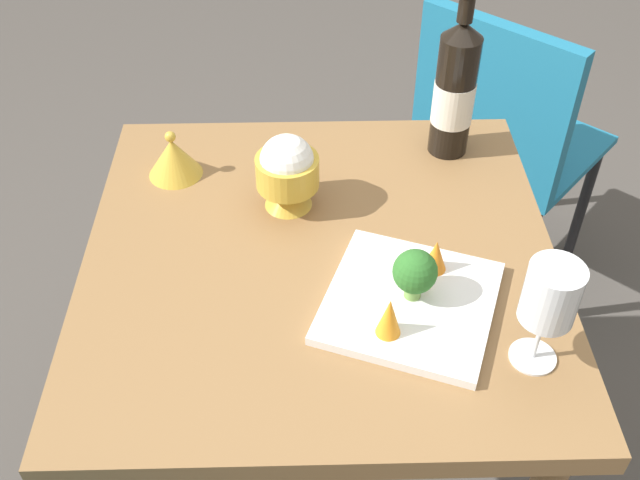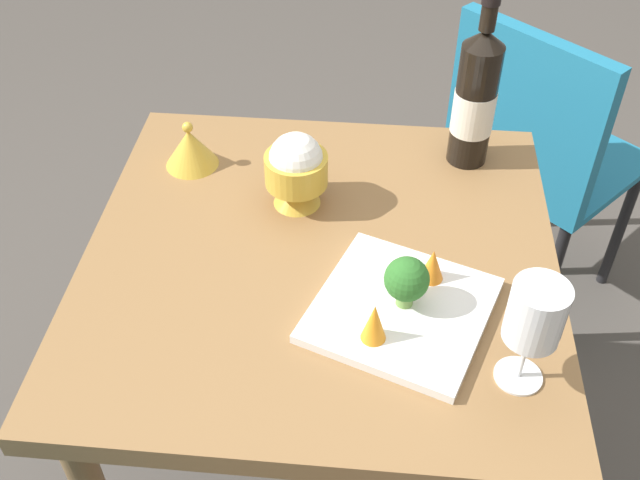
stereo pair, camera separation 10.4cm
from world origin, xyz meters
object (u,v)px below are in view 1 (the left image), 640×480
chair_near_window (499,133)px  carrot_garnish_right (436,255)px  wine_glass (551,296)px  rice_bowl_lid (174,157)px  carrot_garnish_left (389,317)px  broccoli_floret (415,273)px  serving_plate (410,302)px  wine_bottle (455,89)px  rice_bowl (287,171)px

chair_near_window → carrot_garnish_right: (-0.71, 0.29, 0.26)m
wine_glass → rice_bowl_lid: size_ratio=1.79×
carrot_garnish_left → carrot_garnish_right: 0.16m
broccoli_floret → carrot_garnish_right: (0.06, -0.04, -0.02)m
rice_bowl_lid → carrot_garnish_left: rice_bowl_lid is taller
rice_bowl_lid → broccoli_floret: broccoli_floret is taller
wine_glass → carrot_garnish_right: wine_glass is taller
rice_bowl_lid → serving_plate: (-0.34, -0.40, -0.03)m
rice_bowl_lid → broccoli_floret: bearing=-129.9°
chair_near_window → carrot_garnish_left: (-0.84, 0.37, 0.26)m
rice_bowl_lid → carrot_garnish_right: bearing=-122.2°
rice_bowl_lid → carrot_garnish_right: 0.52m
wine_bottle → rice_bowl_lid: bearing=97.3°
rice_bowl_lid → broccoli_floret: (-0.34, -0.40, 0.03)m
rice_bowl → serving_plate: size_ratio=0.44×
rice_bowl_lid → carrot_garnish_right: rice_bowl_lid is taller
chair_near_window → rice_bowl_lid: (-0.43, 0.73, 0.25)m
chair_near_window → wine_bottle: 0.55m
wine_glass → broccoli_floret: (0.11, 0.16, -0.06)m
carrot_garnish_right → broccoli_floret: bearing=144.8°
broccoli_floret → rice_bowl_lid: bearing=50.1°
rice_bowl_lid → wine_glass: bearing=-128.5°
serving_plate → wine_glass: bearing=-122.2°
chair_near_window → wine_glass: (-0.88, 0.17, 0.34)m
broccoli_floret → carrot_garnish_right: bearing=-35.2°
carrot_garnish_left → rice_bowl: bearing=25.2°
carrot_garnish_left → wine_glass: bearing=-100.9°
broccoli_floret → carrot_garnish_left: 0.09m
serving_plate → rice_bowl: bearing=37.0°
wine_bottle → broccoli_floret: 0.42m
rice_bowl_lid → carrot_garnish_right: (-0.28, -0.44, 0.01)m
wine_glass → carrot_garnish_left: 0.22m
rice_bowl → rice_bowl_lid: size_ratio=1.42×
rice_bowl → rice_bowl_lid: bearing=65.8°
wine_bottle → broccoli_floret: bearing=164.1°
broccoli_floret → rice_bowl: bearing=38.4°
rice_bowl → chair_near_window: bearing=-44.7°
wine_glass → rice_bowl: (0.35, 0.35, -0.05)m
wine_glass → rice_bowl_lid: 0.73m
rice_bowl_lid → serving_plate: bearing=-130.8°
wine_glass → rice_bowl_lid: (0.45, 0.56, -0.09)m
serving_plate → carrot_garnish_left: size_ratio=4.79×
wine_bottle → serving_plate: bearing=163.8°
wine_bottle → serving_plate: size_ratio=1.04×
chair_near_window → broccoli_floret: chair_near_window is taller
wine_bottle → rice_bowl: wine_bottle is taller
chair_near_window → serving_plate: 0.87m
serving_plate → wine_bottle: bearing=-16.2°
rice_bowl_lid → carrot_garnish_right: size_ratio=1.75×
rice_bowl_lid → wine_bottle: bearing=-82.7°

